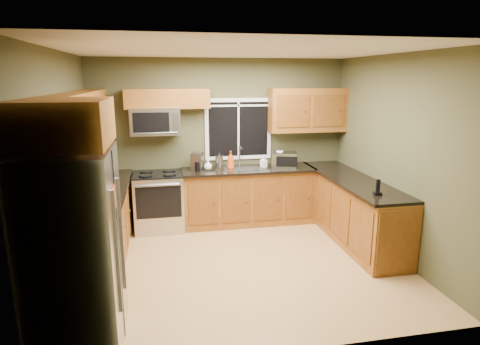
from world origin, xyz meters
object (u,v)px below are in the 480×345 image
object	(u,v)px
toaster_oven	(284,160)
soap_bottle_c	(208,165)
microwave	(155,121)
soap_bottle_a	(231,160)
coffee_maker	(197,162)
soap_bottle_b	(264,162)
paper_towel_roll	(280,159)
refrigerator	(76,252)
range	(159,201)
kettle	(219,161)
cordless_phone	(378,190)

from	to	relation	value
toaster_oven	soap_bottle_c	world-z (taller)	toaster_oven
microwave	soap_bottle_a	size ratio (longest dim) A/B	2.60
toaster_oven	coffee_maker	size ratio (longest dim) A/B	1.67
soap_bottle_b	paper_towel_roll	bearing A→B (deg)	2.62
soap_bottle_a	soap_bottle_b	xyz separation A→B (m)	(0.55, 0.00, -0.05)
soap_bottle_b	soap_bottle_c	world-z (taller)	soap_bottle_b
refrigerator	range	world-z (taller)	refrigerator
range	soap_bottle_a	size ratio (longest dim) A/B	3.21
microwave	paper_towel_roll	xyz separation A→B (m)	(2.00, -0.08, -0.66)
kettle	paper_towel_roll	distance (m)	1.01
coffee_maker	soap_bottle_c	xyz separation A→B (m)	(0.17, -0.00, -0.05)
range	paper_towel_roll	xyz separation A→B (m)	(2.00, 0.06, 0.60)
soap_bottle_a	soap_bottle_c	xyz separation A→B (m)	(-0.37, -0.01, -0.07)
microwave	range	bearing A→B (deg)	-89.98
microwave	coffee_maker	bearing A→B (deg)	-9.15
refrigerator	paper_towel_roll	world-z (taller)	refrigerator
paper_towel_roll	soap_bottle_c	size ratio (longest dim) A/B	1.85
range	cordless_phone	xyz separation A→B (m)	(2.75, -1.79, 0.53)
range	soap_bottle_c	xyz separation A→B (m)	(0.80, 0.03, 0.55)
toaster_oven	soap_bottle_c	distance (m)	1.26
toaster_oven	soap_bottle_a	distance (m)	0.89
paper_towel_roll	soap_bottle_a	world-z (taller)	soap_bottle_a
paper_towel_roll	range	bearing A→B (deg)	-178.42
refrigerator	coffee_maker	world-z (taller)	refrigerator
cordless_phone	paper_towel_roll	bearing A→B (deg)	111.98
range	paper_towel_roll	bearing A→B (deg)	1.58
soap_bottle_c	toaster_oven	bearing A→B (deg)	-2.12
coffee_maker	refrigerator	bearing A→B (deg)	-115.17
toaster_oven	paper_towel_roll	world-z (taller)	paper_towel_roll
coffee_maker	soap_bottle_b	size ratio (longest dim) A/B	1.48
soap_bottle_b	soap_bottle_c	size ratio (longest dim) A/B	1.22
soap_bottle_a	microwave	bearing A→B (deg)	175.33
coffee_maker	range	bearing A→B (deg)	-176.82
toaster_oven	cordless_phone	size ratio (longest dim) A/B	2.31
soap_bottle_b	coffee_maker	bearing A→B (deg)	-179.60
refrigerator	coffee_maker	size ratio (longest dim) A/B	6.36
kettle	soap_bottle_c	bearing A→B (deg)	-144.88
range	paper_towel_roll	distance (m)	2.09
toaster_oven	kettle	bearing A→B (deg)	169.95
microwave	soap_bottle_a	xyz separation A→B (m)	(1.17, -0.10, -0.64)
coffee_maker	soap_bottle_a	bearing A→B (deg)	0.60
toaster_oven	coffee_maker	distance (m)	1.43
kettle	toaster_oven	bearing A→B (deg)	-10.05
soap_bottle_a	soap_bottle_c	size ratio (longest dim) A/B	1.86
soap_bottle_b	soap_bottle_c	xyz separation A→B (m)	(-0.92, -0.01, -0.02)
cordless_phone	soap_bottle_a	bearing A→B (deg)	130.73
kettle	paper_towel_roll	world-z (taller)	paper_towel_roll
microwave	kettle	bearing A→B (deg)	2.00
range	coffee_maker	distance (m)	0.87
kettle	coffee_maker	bearing A→B (deg)	-159.86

